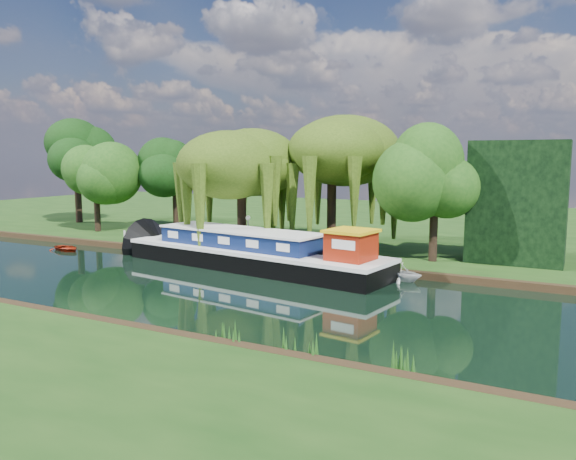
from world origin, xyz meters
The scene contains 16 objects.
ground centered at (0.00, 0.00, 0.00)m, with size 120.00×120.00×0.00m, color black.
far_bank centered at (0.00, 34.00, 0.23)m, with size 120.00×52.00×0.45m, color #15370F.
dutch_barge centered at (3.55, 6.31, 1.03)m, with size 20.05×7.16×4.14m.
narrowboat centered at (6.67, 6.70, 0.54)m, with size 10.40×1.81×1.51m.
red_dinghy centered at (-13.28, 5.35, 0.00)m, with size 2.01×2.81×0.58m, color maroon.
white_cruiser centered at (13.56, 7.12, 0.00)m, with size 2.02×2.34×1.23m, color silver.
willow_left centered at (-0.10, 10.57, 6.66)m, with size 7.13×7.13×8.55m.
willow_right centered at (5.81, 14.07, 7.17)m, with size 7.56×7.56×9.21m.
tree_far_left centered at (-17.39, 12.57, 5.93)m, with size 4.97×4.97×8.01m.
tree_far_back centered at (-24.67, 16.89, 7.28)m, with size 5.83×5.83×9.81m.
tree_far_mid centered at (-11.19, 16.41, 5.94)m, with size 4.86×4.86×7.96m.
tree_far_right centered at (14.09, 12.05, 5.86)m, with size 4.80×4.80×7.86m.
conifer_hedge centered at (19.00, 14.00, 4.45)m, with size 6.00×3.00×8.00m, color black.
lamppost centered at (0.50, 10.50, 2.42)m, with size 0.36×0.36×2.56m.
mooring_posts centered at (-0.50, 8.40, 0.95)m, with size 19.16×0.16×1.00m.
reeds_near centered at (6.87, -7.57, 0.55)m, with size 33.70×1.50×1.10m.
Camera 1 is at (22.81, -25.30, 7.43)m, focal length 35.00 mm.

